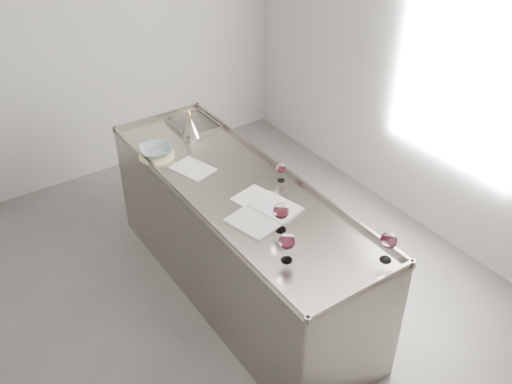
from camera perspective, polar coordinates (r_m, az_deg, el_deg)
room_shell at (r=3.10m, az=-6.70°, el=2.20°), size 4.54×5.04×2.84m
counter at (r=4.05m, az=-1.68°, el=-4.90°), size 0.77×2.42×0.97m
wine_glass_left at (r=3.10m, az=3.15°, el=-4.99°), size 0.09×0.09×0.19m
wine_glass_middle at (r=3.31m, az=2.53°, el=-1.97°), size 0.10×0.10×0.19m
wine_glass_right at (r=3.18m, az=13.12°, el=-4.81°), size 0.10×0.10×0.19m
wine_glass_small at (r=3.78m, az=2.56°, el=2.35°), size 0.07×0.07×0.13m
notebook at (r=3.50m, az=0.84°, el=-2.27°), size 0.48×0.39×0.02m
loose_paper_top at (r=3.62m, az=0.50°, el=-0.95°), size 0.30×0.38×0.00m
loose_paper_under at (r=3.97m, az=-6.33°, el=2.36°), size 0.27×0.33×0.00m
trivet at (r=4.15m, az=-9.91°, el=3.65°), size 0.26×0.26×0.02m
ceramic_bowl at (r=4.13m, az=-9.96°, el=4.10°), size 0.27×0.27×0.06m
wine_funnel at (r=4.35m, az=-6.59°, el=6.40°), size 0.15×0.15×0.22m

